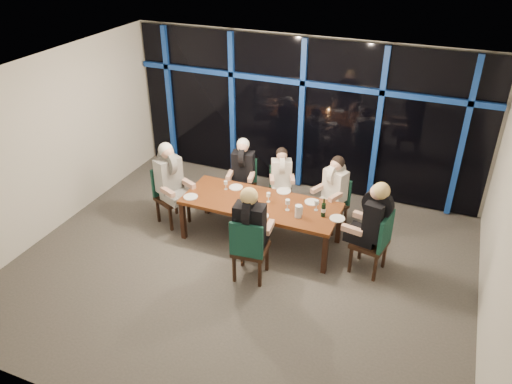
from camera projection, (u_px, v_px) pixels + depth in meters
room at (240, 151)px, 6.92m from camera, size 7.04×7.00×3.02m
window_wall at (303, 113)px, 9.51m from camera, size 6.86×0.43×2.94m
dining_table at (261, 206)px, 8.23m from camera, size 2.60×1.00×0.75m
chair_far_left at (244, 181)px, 9.28m from camera, size 0.52×0.52×0.96m
chair_far_mid at (281, 187)px, 9.19m from camera, size 0.54×0.54×0.88m
chair_far_right at (335, 200)px, 8.69m from camera, size 0.58×0.58×0.94m
chair_end_left at (169, 192)px, 8.83m from camera, size 0.64×0.64×1.05m
chair_end_right at (376, 240)px, 7.53m from camera, size 0.58×0.58×1.07m
chair_near_mid at (249, 247)px, 7.36m from camera, size 0.55×0.55×1.08m
diner_far_left at (243, 165)px, 9.02m from camera, size 0.53×0.64×0.94m
diner_far_mid at (281, 172)px, 8.95m from camera, size 0.55×0.60×0.86m
diner_far_right at (334, 183)px, 8.45m from camera, size 0.59×0.65×0.92m
diner_end_left at (170, 173)px, 8.57m from camera, size 0.72×0.66×1.02m
diner_end_right at (374, 215)px, 7.36m from camera, size 0.71×0.58×1.04m
diner_near_mid at (250, 220)px, 7.22m from camera, size 0.57×0.70×1.05m
plate_far_left at (236, 187)px, 8.62m from camera, size 0.24×0.24×0.01m
plate_far_mid at (284, 191)px, 8.50m from camera, size 0.24×0.24×0.01m
plate_far_right at (312, 202)px, 8.19m from camera, size 0.24×0.24×0.01m
plate_end_left at (191, 197)px, 8.34m from camera, size 0.24×0.24×0.01m
plate_end_right at (336, 218)px, 7.76m from camera, size 0.24×0.24×0.01m
plate_near_mid at (261, 216)px, 7.83m from camera, size 0.24×0.24×0.01m
wine_bottle at (323, 210)px, 7.76m from camera, size 0.07×0.07×0.32m
water_pitcher at (298, 211)px, 7.76m from camera, size 0.13×0.11×0.20m
tea_light at (252, 207)px, 8.02m from camera, size 0.05×0.05×0.03m
wine_glass_a at (244, 195)px, 8.16m from camera, size 0.07×0.07×0.18m
wine_glass_b at (268, 195)px, 8.15m from camera, size 0.07×0.07×0.17m
wine_glass_c at (288, 203)px, 7.92m from camera, size 0.07×0.07×0.19m
wine_glass_d at (226, 183)px, 8.52m from camera, size 0.06×0.06×0.16m
wine_glass_e at (316, 203)px, 7.92m from camera, size 0.07×0.07×0.18m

